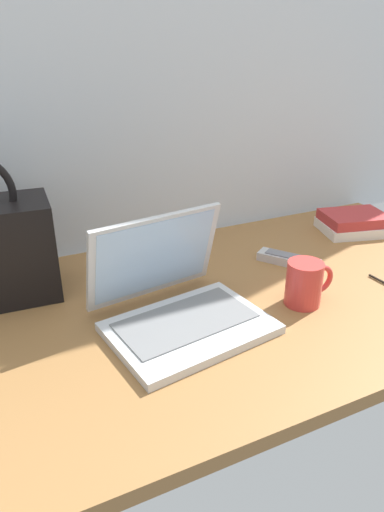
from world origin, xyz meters
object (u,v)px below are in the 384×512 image
laptop (177,302)px  book_stack (354,223)px  coffee_mug (305,283)px  remote_control_near (288,260)px

laptop → book_stack: 0.72m
coffee_mug → remote_control_near: size_ratio=0.75×
remote_control_near → book_stack: 0.33m
laptop → coffee_mug: (0.28, -0.05, 0.01)m
remote_control_near → book_stack: size_ratio=0.72×
remote_control_near → book_stack: book_stack is taller
coffee_mug → remote_control_near: (0.09, 0.18, -0.04)m
laptop → coffee_mug: bearing=-10.9°
book_stack → laptop: bearing=-162.1°
coffee_mug → remote_control_near: coffee_mug is taller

